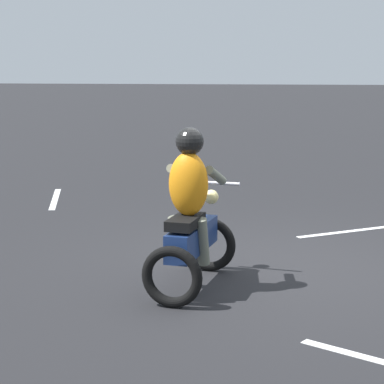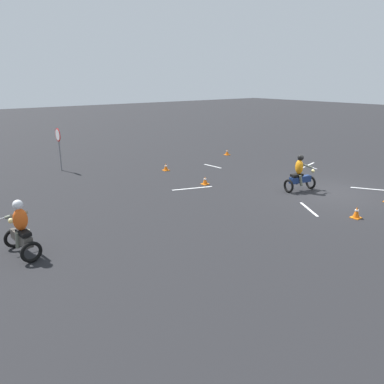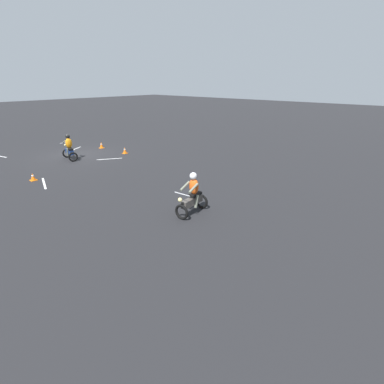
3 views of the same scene
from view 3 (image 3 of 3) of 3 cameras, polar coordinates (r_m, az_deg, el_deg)
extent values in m
plane|color=black|center=(22.33, -20.90, 6.62)|extent=(120.00, 120.00, 0.00)
torus|color=black|center=(21.76, -22.71, 6.85)|extent=(0.61, 0.21, 0.60)
torus|color=black|center=(20.54, -21.70, 6.24)|extent=(0.61, 0.21, 0.60)
cube|color=navy|center=(21.10, -22.30, 7.13)|extent=(0.44, 1.13, 0.28)
cube|color=black|center=(20.85, -22.21, 7.61)|extent=(0.36, 0.60, 0.10)
cylinder|color=silver|center=(21.58, -22.93, 8.63)|extent=(0.69, 0.16, 0.04)
sphere|color=#F2E08C|center=(21.73, -22.96, 8.21)|extent=(0.19, 0.19, 0.16)
ellipsoid|color=orange|center=(20.87, -22.42, 8.62)|extent=(0.44, 0.35, 0.64)
cylinder|color=slate|center=(21.20, -22.16, 8.96)|extent=(0.19, 0.55, 0.27)
cylinder|color=slate|center=(21.10, -23.20, 8.76)|extent=(0.19, 0.55, 0.27)
cylinder|color=slate|center=(21.04, -21.86, 7.15)|extent=(0.16, 0.26, 0.51)
cylinder|color=slate|center=(20.97, -22.59, 7.01)|extent=(0.16, 0.26, 0.51)
sphere|color=black|center=(20.84, -22.61, 9.76)|extent=(0.33, 0.33, 0.28)
torus|color=black|center=(11.15, -1.99, -3.84)|extent=(0.16, 0.61, 0.60)
torus|color=black|center=(12.10, 1.83, -1.78)|extent=(0.16, 0.61, 0.60)
cube|color=#4C4742|center=(11.53, 0.00, -1.77)|extent=(1.12, 0.34, 0.28)
cube|color=black|center=(11.61, 0.64, -0.43)|extent=(0.58, 0.31, 0.10)
cylinder|color=silver|center=(10.91, -1.87, -0.41)|extent=(0.10, 0.70, 0.04)
sphere|color=#F2E08C|center=(10.88, -2.28, -1.49)|extent=(0.17, 0.17, 0.16)
ellipsoid|color=#EA5919|center=(11.41, 0.36, 1.11)|extent=(0.32, 0.42, 0.64)
cylinder|color=slate|center=(11.28, -1.36, 1.14)|extent=(0.55, 0.14, 0.27)
cylinder|color=slate|center=(11.06, 0.28, 0.73)|extent=(0.55, 0.14, 0.27)
cylinder|color=slate|center=(11.68, -0.26, -1.46)|extent=(0.26, 0.14, 0.51)
cylinder|color=slate|center=(11.53, 0.86, -1.77)|extent=(0.26, 0.14, 0.51)
sphere|color=silver|center=(11.25, 0.24, 3.07)|extent=(0.30, 0.30, 0.28)
cube|color=orange|center=(21.82, -12.65, 7.22)|extent=(0.32, 0.32, 0.03)
cone|color=orange|center=(21.77, -12.69, 7.78)|extent=(0.24, 0.24, 0.41)
cylinder|color=white|center=(21.76, -12.70, 7.93)|extent=(0.13, 0.13, 0.05)
cube|color=orange|center=(24.00, -16.83, 8.04)|extent=(0.32, 0.32, 0.03)
cone|color=orange|center=(23.95, -16.88, 8.58)|extent=(0.24, 0.24, 0.43)
cylinder|color=white|center=(23.94, -16.90, 8.73)|extent=(0.13, 0.13, 0.05)
cube|color=orange|center=(17.57, -27.94, 2.01)|extent=(0.32, 0.32, 0.03)
cone|color=orange|center=(17.52, -28.05, 2.61)|extent=(0.24, 0.24, 0.36)
cylinder|color=white|center=(17.50, -28.08, 2.77)|extent=(0.13, 0.13, 0.05)
cube|color=silver|center=(16.83, -26.34, 1.49)|extent=(0.73, 1.85, 0.01)
cube|color=silver|center=(20.52, -15.42, 6.10)|extent=(1.42, 0.94, 0.01)
cube|color=silver|center=(24.36, -21.32, 7.67)|extent=(1.34, 0.88, 0.01)
camera|label=1|loc=(15.11, -7.41, 10.64)|focal=70.00mm
camera|label=2|loc=(19.20, 28.61, 18.07)|focal=35.00mm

